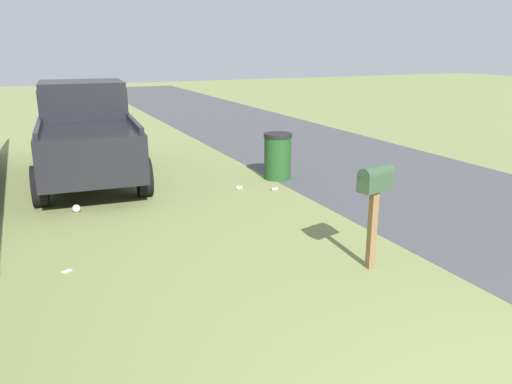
% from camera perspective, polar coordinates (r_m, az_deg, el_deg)
% --- Properties ---
extents(road_asphalt, '(60.00, 5.17, 0.01)m').
position_cam_1_polar(road_asphalt, '(10.38, 21.97, -0.71)').
color(road_asphalt, '#47474C').
rests_on(road_asphalt, ground).
extents(mailbox, '(0.32, 0.54, 1.39)m').
position_cam_1_polar(mailbox, '(6.51, 13.39, 0.57)').
color(mailbox, brown).
rests_on(mailbox, ground).
extents(pickup_truck, '(4.94, 2.42, 2.09)m').
position_cam_1_polar(pickup_truck, '(11.47, -18.78, 6.78)').
color(pickup_truck, black).
rests_on(pickup_truck, ground).
extents(trash_bin, '(0.62, 0.62, 1.01)m').
position_cam_1_polar(trash_bin, '(11.00, 2.48, 4.11)').
color(trash_bin, '#1E4C1E').
rests_on(trash_bin, ground).
extents(litter_can_midfield_a, '(0.09, 0.13, 0.07)m').
position_cam_1_polar(litter_can_midfield_a, '(10.16, 2.13, 0.33)').
color(litter_can_midfield_a, silver).
rests_on(litter_can_midfield_a, ground).
extents(litter_wrapper_far_scatter, '(0.14, 0.15, 0.01)m').
position_cam_1_polar(litter_wrapper_far_scatter, '(7.06, -20.72, -8.41)').
color(litter_wrapper_far_scatter, silver).
rests_on(litter_wrapper_far_scatter, ground).
extents(litter_cup_by_mailbox, '(0.13, 0.13, 0.08)m').
position_cam_1_polar(litter_cup_by_mailbox, '(10.23, -1.90, 0.48)').
color(litter_cup_by_mailbox, white).
rests_on(litter_cup_by_mailbox, ground).
extents(litter_bag_midfield_b, '(0.14, 0.14, 0.14)m').
position_cam_1_polar(litter_bag_midfield_b, '(9.39, -19.76, -1.78)').
color(litter_bag_midfield_b, silver).
rests_on(litter_bag_midfield_b, ground).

